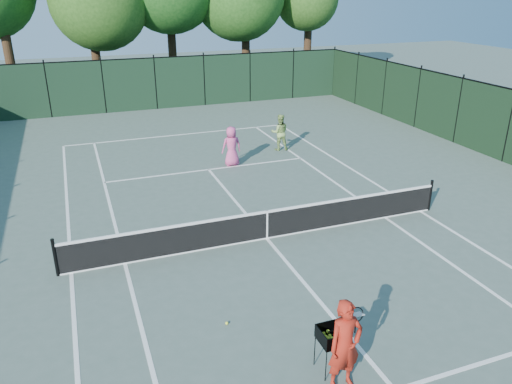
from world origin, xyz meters
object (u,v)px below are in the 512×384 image
object	(u,v)px
player_pink	(232,146)
loose_ball_midcourt	(227,323)
coach	(345,345)
player_green	(280,132)
ball_hopper	(332,336)

from	to	relation	value
player_pink	loose_ball_midcourt	bearing A→B (deg)	71.38
coach	player_green	world-z (taller)	coach
player_green	coach	bearing A→B (deg)	85.49
coach	ball_hopper	bearing A→B (deg)	89.19
ball_hopper	loose_ball_midcourt	size ratio (longest dim) A/B	14.22
player_green	ball_hopper	bearing A→B (deg)	84.88
player_green	loose_ball_midcourt	size ratio (longest dim) A/B	24.10
coach	player_pink	bearing A→B (deg)	78.80
coach	player_green	xyz separation A→B (m)	(4.59, 13.78, -0.10)
player_pink	player_green	xyz separation A→B (m)	(2.69, 1.27, -0.01)
coach	ball_hopper	xyz separation A→B (m)	(-0.01, 0.44, -0.11)
coach	player_green	size ratio (longest dim) A/B	1.12
player_pink	loose_ball_midcourt	distance (m)	10.62
player_pink	ball_hopper	bearing A→B (deg)	80.98
loose_ball_midcourt	coach	bearing A→B (deg)	-59.18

